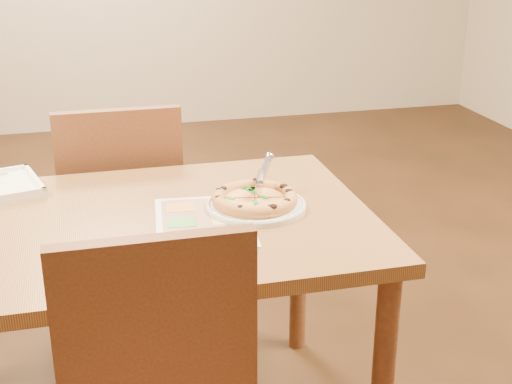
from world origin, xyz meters
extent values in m
cube|color=olive|center=(0.00, 0.00, 0.70)|extent=(1.30, 0.85, 0.04)
cylinder|color=brown|center=(0.59, 0.36, 0.34)|extent=(0.06, 0.06, 0.68)
cube|color=brown|center=(0.00, -0.51, 0.68)|extent=(0.42, 0.04, 0.45)
cube|color=brown|center=(0.00, 0.70, 0.45)|extent=(0.42, 0.42, 0.04)
cube|color=brown|center=(0.00, 0.51, 0.68)|extent=(0.42, 0.04, 0.45)
cylinder|color=silver|center=(0.34, 0.00, 0.73)|extent=(0.35, 0.35, 0.02)
cylinder|color=#DE974B|center=(0.34, 0.01, 0.74)|extent=(0.23, 0.23, 0.01)
cylinder|color=#EED781|center=(0.34, 0.01, 0.75)|extent=(0.20, 0.20, 0.01)
torus|color=#DE974B|center=(0.34, 0.01, 0.75)|extent=(0.24, 0.24, 0.04)
cylinder|color=silver|center=(0.36, 0.02, 0.79)|extent=(0.04, 0.07, 0.08)
cube|color=silver|center=(0.38, 0.07, 0.81)|extent=(0.07, 0.11, 0.06)
cube|color=silver|center=(0.18, -0.06, 0.72)|extent=(0.29, 0.38, 0.00)
camera|label=1|loc=(-0.11, -1.79, 1.49)|focal=50.00mm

